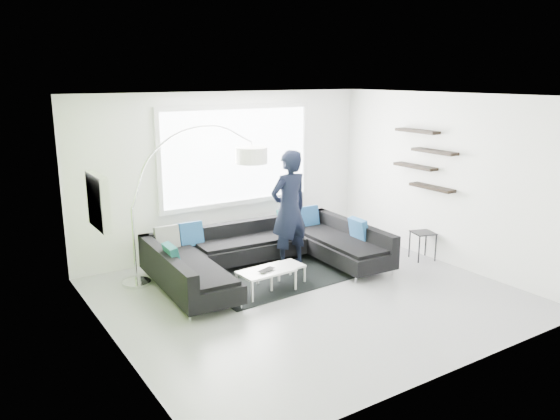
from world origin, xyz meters
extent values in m
plane|color=gray|center=(0.00, 0.00, 0.00)|extent=(5.50, 5.50, 0.00)
cube|color=white|center=(0.00, 2.50, 1.40)|extent=(5.50, 0.04, 2.80)
cube|color=white|center=(0.00, -2.50, 1.40)|extent=(5.50, 0.04, 2.80)
cube|color=white|center=(-2.75, 0.00, 1.40)|extent=(0.04, 5.00, 2.80)
cube|color=white|center=(2.75, 0.00, 1.40)|extent=(0.04, 5.00, 2.80)
cube|color=silver|center=(0.00, 0.00, 2.80)|extent=(5.50, 5.00, 0.04)
cube|color=#6B9E33|center=(-2.74, 0.00, 1.40)|extent=(0.01, 5.00, 2.80)
cube|color=white|center=(0.20, 2.46, 1.70)|extent=(2.96, 0.06, 1.68)
cube|color=white|center=(-2.68, 0.60, 1.60)|extent=(0.12, 0.66, 0.66)
cube|color=black|center=(2.64, 0.40, 1.70)|extent=(0.20, 1.24, 0.95)
cube|color=black|center=(-0.05, 1.03, 0.18)|extent=(3.58, 2.31, 0.37)
cube|color=black|center=(-0.05, 1.03, 0.50)|extent=(3.58, 2.31, 0.28)
cube|color=navy|center=(-0.05, 1.03, 0.56)|extent=(3.12, 0.33, 0.39)
cube|color=black|center=(0.03, 1.01, 0.01)|extent=(2.55, 1.92, 0.01)
cube|color=white|center=(-0.27, 0.51, 0.17)|extent=(1.06, 0.66, 0.34)
cube|color=black|center=(2.55, 0.24, 0.24)|extent=(0.43, 0.43, 0.48)
imported|color=black|center=(0.45, 1.20, 0.96)|extent=(0.79, 0.60, 1.92)
imported|color=black|center=(-0.45, 0.36, 0.35)|extent=(0.41, 0.37, 0.02)
camera|label=1|loc=(-4.30, -5.90, 3.06)|focal=35.00mm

